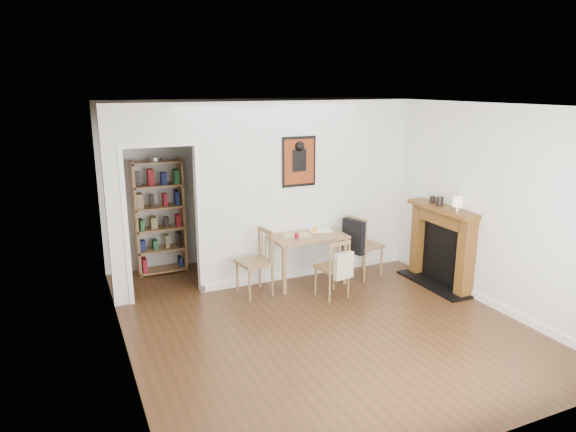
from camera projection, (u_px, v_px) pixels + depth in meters
name	position (u px, v px, depth m)	size (l,w,h in m)	color
ground	(315.00, 317.00, 6.40)	(5.20, 5.20, 0.00)	#4E2B19
room_shell	(279.00, 194.00, 7.31)	(5.20, 5.20, 5.20)	white
dining_table	(307.00, 240.00, 7.38)	(1.07, 0.68, 0.73)	#9D6C49
chair_left	(254.00, 263.00, 6.98)	(0.52, 0.52, 0.92)	olive
chair_right	(364.00, 245.00, 7.66)	(0.63, 0.58, 0.95)	olive
chair_front	(333.00, 268.00, 6.93)	(0.47, 0.52, 0.82)	olive
bookshelf	(160.00, 218.00, 7.75)	(0.74, 0.29, 1.75)	#9D6C49
fireplace	(442.00, 243.00, 7.33)	(0.45, 1.25, 1.16)	brown
red_glass	(297.00, 236.00, 7.16)	(0.06, 0.06, 0.08)	maroon
orange_fruit	(315.00, 230.00, 7.48)	(0.07, 0.07, 0.07)	#FB9B0D
placemat	(297.00, 235.00, 7.33)	(0.38, 0.28, 0.00)	beige
notebook	(320.00, 230.00, 7.56)	(0.32, 0.23, 0.02)	white
mantel_lamp	(458.00, 202.00, 6.84)	(0.13, 0.13, 0.21)	silver
ceramic_jar_a	(440.00, 201.00, 7.21)	(0.11, 0.11, 0.13)	black
ceramic_jar_b	(432.00, 199.00, 7.39)	(0.08, 0.08, 0.10)	black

